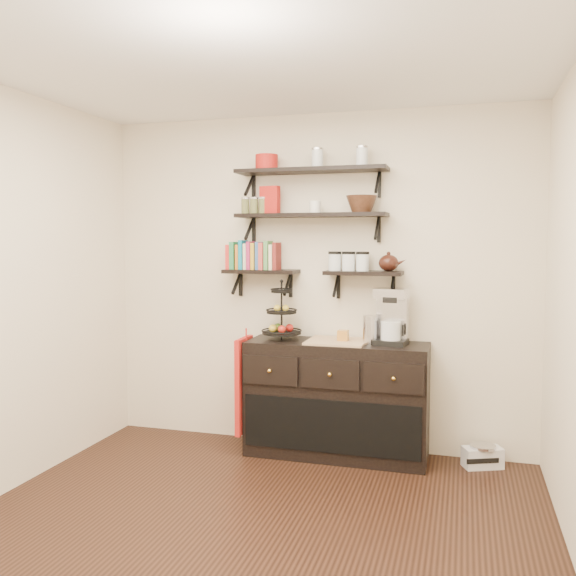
{
  "coord_description": "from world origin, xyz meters",
  "views": [
    {
      "loc": [
        1.17,
        -3.07,
        1.69
      ],
      "look_at": [
        -0.05,
        1.15,
        1.34
      ],
      "focal_mm": 38.0,
      "sensor_mm": 36.0,
      "label": 1
    }
  ],
  "objects_px": {
    "sideboard": "(336,399)",
    "fruit_stand": "(282,320)",
    "coffee_maker": "(392,318)",
    "radio": "(483,456)"
  },
  "relations": [
    {
      "from": "fruit_stand",
      "to": "coffee_maker",
      "type": "bearing_deg",
      "value": 1.74
    },
    {
      "from": "coffee_maker",
      "to": "radio",
      "type": "xyz_separation_m",
      "value": [
        0.68,
        0.03,
        -1.02
      ]
    },
    {
      "from": "sideboard",
      "to": "coffee_maker",
      "type": "relative_size",
      "value": 3.27
    },
    {
      "from": "sideboard",
      "to": "radio",
      "type": "distance_m",
      "value": 1.16
    },
    {
      "from": "coffee_maker",
      "to": "radio",
      "type": "distance_m",
      "value": 1.23
    },
    {
      "from": "sideboard",
      "to": "radio",
      "type": "height_order",
      "value": "sideboard"
    },
    {
      "from": "coffee_maker",
      "to": "radio",
      "type": "relative_size",
      "value": 1.36
    },
    {
      "from": "sideboard",
      "to": "fruit_stand",
      "type": "relative_size",
      "value": 3.07
    },
    {
      "from": "sideboard",
      "to": "coffee_maker",
      "type": "height_order",
      "value": "coffee_maker"
    },
    {
      "from": "sideboard",
      "to": "fruit_stand",
      "type": "height_order",
      "value": "fruit_stand"
    }
  ]
}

